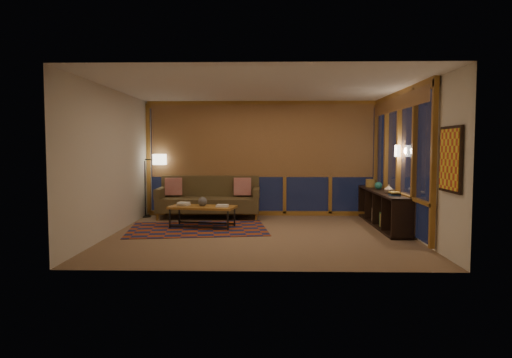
{
  "coord_description": "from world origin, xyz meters",
  "views": [
    {
      "loc": [
        0.12,
        -8.36,
        1.62
      ],
      "look_at": [
        -0.09,
        0.52,
        1.0
      ],
      "focal_mm": 32.0,
      "sensor_mm": 36.0,
      "label": 1
    }
  ],
  "objects_px": {
    "coffee_table": "(203,217)",
    "floor_lamp": "(145,185)",
    "bookshelf": "(382,209)",
    "sofa": "(209,198)"
  },
  "relations": [
    {
      "from": "sofa",
      "to": "coffee_table",
      "type": "relative_size",
      "value": 1.76
    },
    {
      "from": "coffee_table",
      "to": "floor_lamp",
      "type": "xyz_separation_m",
      "value": [
        -1.54,
        1.4,
        0.52
      ]
    },
    {
      "from": "floor_lamp",
      "to": "coffee_table",
      "type": "bearing_deg",
      "value": -59.27
    },
    {
      "from": "coffee_table",
      "to": "floor_lamp",
      "type": "relative_size",
      "value": 0.89
    },
    {
      "from": "sofa",
      "to": "coffee_table",
      "type": "xyz_separation_m",
      "value": [
        0.04,
        -1.25,
        -0.25
      ]
    },
    {
      "from": "sofa",
      "to": "coffee_table",
      "type": "height_order",
      "value": "sofa"
    },
    {
      "from": "floor_lamp",
      "to": "bookshelf",
      "type": "relative_size",
      "value": 0.51
    },
    {
      "from": "coffee_table",
      "to": "bookshelf",
      "type": "relative_size",
      "value": 0.45
    },
    {
      "from": "sofa",
      "to": "coffee_table",
      "type": "bearing_deg",
      "value": -88.34
    },
    {
      "from": "bookshelf",
      "to": "floor_lamp",
      "type": "bearing_deg",
      "value": 167.75
    }
  ]
}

